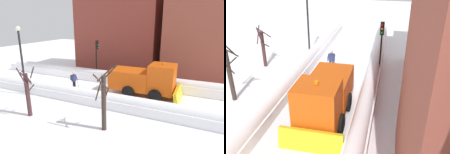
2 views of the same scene
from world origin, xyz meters
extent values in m
plane|color=white|center=(0.00, 10.00, 0.00)|extent=(80.00, 80.00, 0.00)
cube|color=white|center=(-2.75, 10.00, 0.41)|extent=(1.10, 36.00, 0.82)
cylinder|color=white|center=(-2.75, 10.00, 0.82)|extent=(0.90, 34.20, 0.90)
cube|color=white|center=(2.75, 10.00, 0.34)|extent=(1.10, 36.00, 0.69)
cylinder|color=white|center=(2.75, 10.00, 0.69)|extent=(0.90, 34.20, 0.90)
cube|color=brown|center=(-8.77, 5.00, 4.67)|extent=(6.93, 9.89, 9.33)
cube|color=#DB510F|center=(-0.57, 9.21, 1.40)|extent=(2.30, 3.40, 1.60)
cube|color=#DB510F|center=(-0.57, 11.91, 1.75)|extent=(2.20, 2.00, 2.30)
cube|color=black|center=(-0.57, 12.87, 2.26)|extent=(1.85, 0.06, 1.01)
cube|color=yellow|center=(-0.57, 13.26, 0.55)|extent=(3.20, 0.46, 1.13)
cylinder|color=orange|center=(-0.57, 11.91, 3.02)|extent=(0.20, 0.20, 0.18)
cylinder|color=black|center=(-1.72, 11.61, 0.55)|extent=(0.25, 1.10, 1.10)
cylinder|color=black|center=(0.58, 11.61, 0.55)|extent=(0.25, 1.10, 1.10)
cylinder|color=black|center=(-1.72, 9.41, 0.55)|extent=(0.25, 1.10, 1.10)
cylinder|color=black|center=(0.58, 9.41, 0.55)|extent=(0.25, 1.10, 1.10)
cylinder|color=black|center=(0.52, 4.02, 0.41)|extent=(0.14, 0.14, 0.82)
cylinder|color=black|center=(0.74, 4.02, 0.41)|extent=(0.14, 0.14, 0.82)
cube|color=navy|center=(0.63, 4.02, 1.13)|extent=(0.42, 0.26, 0.62)
cube|color=#262D38|center=(0.63, 3.81, 1.16)|extent=(0.32, 0.16, 0.44)
sphere|color=tan|center=(0.63, 4.02, 1.60)|extent=(0.24, 0.24, 0.24)
sphere|color=silver|center=(0.63, 4.02, 1.70)|extent=(0.22, 0.22, 0.22)
cylinder|color=navy|center=(0.37, 4.12, 1.16)|extent=(0.09, 0.33, 0.56)
cylinder|color=navy|center=(0.89, 4.12, 1.16)|extent=(0.09, 0.33, 0.56)
cube|color=maroon|center=(0.52, 4.27, 0.01)|extent=(0.09, 1.80, 0.03)
cube|color=maroon|center=(0.74, 4.27, 0.01)|extent=(0.09, 1.80, 0.03)
cylinder|color=#262628|center=(0.33, 4.24, 0.60)|extent=(0.02, 0.19, 1.19)
cylinder|color=#262628|center=(0.93, 4.24, 0.60)|extent=(0.02, 0.19, 1.19)
cylinder|color=black|center=(-3.18, 4.30, 1.69)|extent=(0.12, 0.12, 3.38)
cube|color=black|center=(-3.18, 4.44, 3.83)|extent=(0.28, 0.24, 0.90)
sphere|color=red|center=(-3.18, 4.57, 4.11)|extent=(0.18, 0.18, 0.18)
sphere|color=gold|center=(-3.18, 4.57, 3.83)|extent=(0.18, 0.18, 0.18)
sphere|color=green|center=(-3.18, 4.57, 3.55)|extent=(0.18, 0.18, 0.18)
cylinder|color=black|center=(3.51, 0.92, 2.75)|extent=(0.16, 0.16, 5.49)
sphere|color=silver|center=(3.51, 0.92, 5.67)|extent=(0.40, 0.40, 0.40)
cylinder|color=#43292A|center=(6.29, 4.34, 1.50)|extent=(0.28, 0.28, 3.00)
cylinder|color=#43292A|center=(5.94, 4.59, 2.99)|extent=(0.67, 1.09, 1.09)
cylinder|color=#43292A|center=(6.41, 4.52, 2.74)|extent=(0.56, 0.44, 0.92)
cylinder|color=#43292A|center=(6.56, 4.37, 2.75)|extent=(0.16, 0.84, 1.36)
cylinder|color=#43292A|center=(6.35, 4.50, 2.83)|extent=(0.53, 0.25, 0.89)
cylinder|color=#43292A|center=(6.03, 4.46, 1.96)|extent=(0.35, 0.81, 0.67)
cylinder|color=#392C25|center=(5.74, 9.79, 1.68)|extent=(0.28, 0.28, 3.36)
cylinder|color=#392C25|center=(5.61, 9.91, 2.28)|extent=(0.41, 0.47, 0.89)
cylinder|color=#392C25|center=(5.38, 10.01, 3.49)|extent=(0.60, 1.12, 1.15)
cylinder|color=#392C25|center=(5.78, 9.47, 2.45)|extent=(0.97, 0.22, 0.86)
cylinder|color=#392C25|center=(5.38, 9.74, 3.40)|extent=(0.21, 1.09, 1.11)
cylinder|color=#392C25|center=(6.07, 9.79, 3.10)|extent=(0.09, 1.00, 0.82)
camera|label=1|loc=(15.03, 14.62, 6.34)|focal=31.40mm
camera|label=2|loc=(-3.92, 22.37, 8.69)|focal=41.07mm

